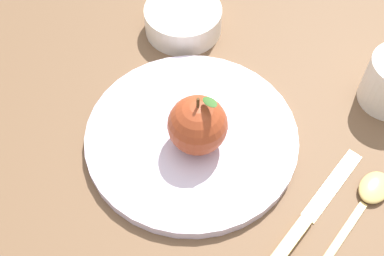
{
  "coord_description": "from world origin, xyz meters",
  "views": [
    {
      "loc": [
        0.03,
        -0.35,
        0.53
      ],
      "look_at": [
        -0.02,
        0.0,
        0.02
      ],
      "focal_mm": 46.66,
      "sensor_mm": 36.0,
      "label": 1
    }
  ],
  "objects": [
    {
      "name": "apple",
      "position": [
        -0.01,
        -0.01,
        0.05
      ],
      "size": [
        0.07,
        0.07,
        0.09
      ],
      "color": "#9E3D1E",
      "rests_on": "dinner_plate"
    },
    {
      "name": "knife",
      "position": [
        0.12,
        -0.09,
        0.0
      ],
      "size": [
        0.12,
        0.18,
        0.01
      ],
      "color": "#D8B766",
      "rests_on": "ground_plane"
    },
    {
      "name": "dinner_plate",
      "position": [
        -0.02,
        0.0,
        0.01
      ],
      "size": [
        0.27,
        0.27,
        0.01
      ],
      "color": "silver",
      "rests_on": "ground_plane"
    },
    {
      "name": "side_bowl",
      "position": [
        -0.06,
        0.2,
        0.02
      ],
      "size": [
        0.11,
        0.11,
        0.04
      ],
      "color": "silver",
      "rests_on": "ground_plane"
    },
    {
      "name": "ground_plane",
      "position": [
        0.0,
        0.0,
        0.0
      ],
      "size": [
        2.4,
        2.4,
        0.0
      ],
      "primitive_type": "plane",
      "color": "brown"
    },
    {
      "name": "spoon",
      "position": [
        0.19,
        -0.06,
        0.01
      ],
      "size": [
        0.11,
        0.15,
        0.01
      ],
      "color": "#D8B766",
      "rests_on": "ground_plane"
    }
  ]
}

